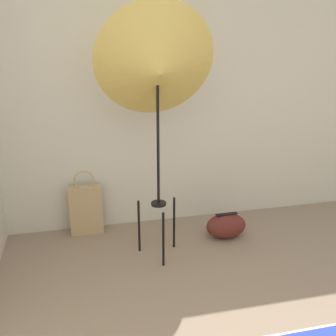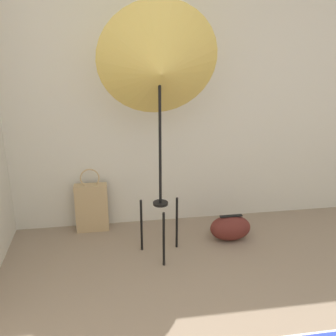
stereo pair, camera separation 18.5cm
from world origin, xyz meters
TOP-DOWN VIEW (x-y plane):
  - wall_back at (0.00, 2.47)m, footprint 8.00×0.05m
  - photo_umbrella at (-0.11, 1.82)m, footprint 0.90×0.54m
  - tote_bag at (-0.68, 2.34)m, footprint 0.30×0.11m
  - duffel_bag at (0.54, 1.97)m, footprint 0.36×0.23m

SIDE VIEW (x-z plane):
  - duffel_bag at x=0.54m, z-range 0.00..0.23m
  - tote_bag at x=-0.68m, z-range -0.07..0.54m
  - wall_back at x=0.00m, z-range 0.00..2.60m
  - photo_umbrella at x=-0.11m, z-range 0.52..2.50m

